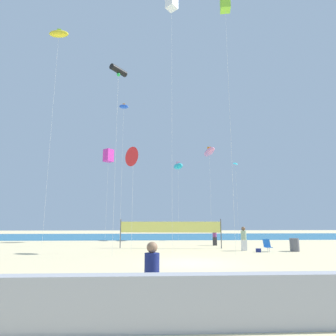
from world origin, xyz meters
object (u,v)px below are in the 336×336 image
object	(u,v)px
kite_pink_inflatable	(209,152)
beach_handbag	(258,250)
volleyball_net	(170,228)
kite_magenta_box	(108,156)
kite_cyan_diamond	(236,164)
beachgoer_sage_shirt	(244,238)
kite_cyan_inflatable	(178,166)
mother_figure	(152,273)
kite_red_delta	(133,157)
toddler_figure	(175,293)
kite_black_tube	(119,71)
folding_beach_chair	(267,245)
kite_white_box	(172,2)
trash_barrel	(294,245)
beachgoer_plum_shirt	(215,236)
kite_yellow_inflatable	(59,34)
kite_blue_inflatable	(124,107)
kite_lime_box	(225,4)

from	to	relation	value
kite_pink_inflatable	beach_handbag	bearing A→B (deg)	-88.22
volleyball_net	kite_magenta_box	xyz separation A→B (m)	(-6.76, 8.33, 8.16)
kite_cyan_diamond	kite_magenta_box	size ratio (longest dim) A/B	0.92
volleyball_net	kite_cyan_diamond	world-z (taller)	kite_cyan_diamond
beachgoer_sage_shirt	kite_cyan_diamond	world-z (taller)	kite_cyan_diamond
volleyball_net	kite_cyan_inflatable	bearing A→B (deg)	81.39
mother_figure	kite_magenta_box	size ratio (longest dim) A/B	0.16
beach_handbag	kite_red_delta	xyz separation A→B (m)	(-9.18, 0.51, 6.93)
toddler_figure	kite_black_tube	world-z (taller)	kite_black_tube
kite_cyan_diamond	kite_magenta_box	xyz separation A→B (m)	(-15.71, -2.09, 0.45)
folding_beach_chair	kite_cyan_inflatable	bearing A→B (deg)	124.83
beachgoer_sage_shirt	kite_white_box	size ratio (longest dim) A/B	0.09
trash_barrel	kite_red_delta	size ratio (longest dim) A/B	0.12
beachgoer_plum_shirt	kite_magenta_box	world-z (taller)	kite_magenta_box
trash_barrel	kite_yellow_inflatable	distance (m)	26.54
kite_yellow_inflatable	toddler_figure	bearing A→B (deg)	-60.14
folding_beach_chair	volleyball_net	distance (m)	7.77
trash_barrel	kite_blue_inflatable	xyz separation A→B (m)	(-13.69, 6.25, 13.25)
mother_figure	beachgoer_plum_shirt	bearing A→B (deg)	74.26
kite_white_box	kite_black_tube	world-z (taller)	kite_white_box
kite_lime_box	kite_cyan_inflatable	bearing A→B (deg)	97.98
folding_beach_chair	kite_magenta_box	bearing A→B (deg)	154.35
beachgoer_plum_shirt	kite_cyan_diamond	bearing A→B (deg)	-172.21
kite_yellow_inflatable	kite_white_box	bearing A→B (deg)	-13.22
toddler_figure	folding_beach_chair	bearing A→B (deg)	77.04
beachgoer_plum_shirt	kite_pink_inflatable	xyz separation A→B (m)	(1.40, 8.32, 10.16)
kite_cyan_inflatable	kite_yellow_inflatable	bearing A→B (deg)	-133.98
kite_magenta_box	volleyball_net	bearing A→B (deg)	-50.94
folding_beach_chair	kite_red_delta	bearing A→B (deg)	-166.12
kite_white_box	beachgoer_plum_shirt	bearing A→B (deg)	54.34
kite_white_box	kite_lime_box	distance (m)	4.75
trash_barrel	kite_white_box	bearing A→B (deg)	-177.04
kite_cyan_diamond	kite_pink_inflatable	world-z (taller)	kite_pink_inflatable
beach_handbag	kite_blue_inflatable	bearing A→B (deg)	147.76
mother_figure	beachgoer_sage_shirt	bearing A→B (deg)	65.18
kite_cyan_inflatable	kite_red_delta	bearing A→B (deg)	-108.44
folding_beach_chair	trash_barrel	distance (m)	2.07
trash_barrel	kite_white_box	xyz separation A→B (m)	(-9.19, -0.48, 19.93)
kite_lime_box	kite_pink_inflatable	world-z (taller)	kite_lime_box
toddler_figure	kite_red_delta	world-z (taller)	kite_red_delta
kite_yellow_inflatable	kite_cyan_inflatable	distance (m)	19.44
volleyball_net	kite_cyan_inflatable	world-z (taller)	kite_cyan_inflatable
volleyball_net	kite_black_tube	bearing A→B (deg)	-126.31
beachgoer_sage_shirt	kite_blue_inflatable	xyz separation A→B (m)	(-10.07, 5.60, 12.76)
kite_lime_box	kite_magenta_box	size ratio (longest dim) A/B	1.84
kite_black_tube	kite_magenta_box	bearing A→B (deg)	101.07
kite_yellow_inflatable	kite_pink_inflatable	xyz separation A→B (m)	(15.79, 12.09, -7.66)
kite_pink_inflatable	kite_red_delta	size ratio (longest dim) A/B	1.50
trash_barrel	kite_black_tube	bearing A→B (deg)	-169.39
folding_beach_chair	trash_barrel	world-z (taller)	trash_barrel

